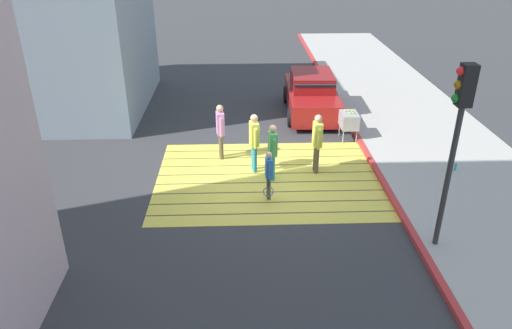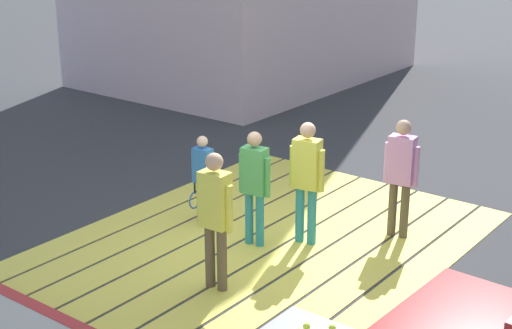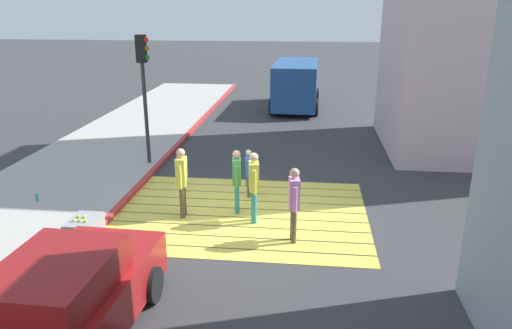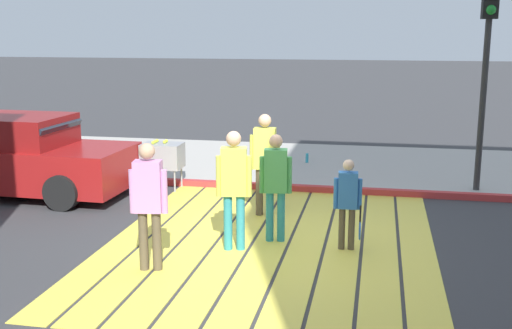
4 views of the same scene
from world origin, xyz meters
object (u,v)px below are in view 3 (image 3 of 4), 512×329
object	(u,v)px
pedestrian_adult_side	(182,178)
pedestrian_teen_behind	(237,177)
traffic_light_corner	(144,74)
pedestrian_adult_lead	(294,200)
car_parked_near_curb	(65,306)
tennis_ball_cart	(85,230)
pedestrian_adult_trailing	(254,182)
van_down_street	(296,84)
pedestrian_child_with_racket	(249,170)
water_bottle	(37,197)

from	to	relation	value
pedestrian_adult_side	pedestrian_teen_behind	distance (m)	1.38
traffic_light_corner	pedestrian_adult_lead	xyz separation A→B (m)	(4.95, -4.90, -2.01)
car_parked_near_curb	tennis_ball_cart	size ratio (longest dim) A/B	4.28
traffic_light_corner	tennis_ball_cart	size ratio (longest dim) A/B	4.17
pedestrian_adult_trailing	pedestrian_adult_side	world-z (taller)	pedestrian_adult_side
van_down_street	pedestrian_adult_trailing	distance (m)	13.84
pedestrian_adult_trailing	van_down_street	bearing A→B (deg)	87.68
van_down_street	tennis_ball_cart	distance (m)	16.54
car_parked_near_curb	pedestrian_adult_side	bearing A→B (deg)	83.64
pedestrian_teen_behind	pedestrian_child_with_racket	distance (m)	1.14
pedestrian_child_with_racket	pedestrian_adult_lead	bearing A→B (deg)	-62.64
van_down_street	traffic_light_corner	world-z (taller)	traffic_light_corner
traffic_light_corner	pedestrian_child_with_racket	distance (m)	4.87
car_parked_near_curb	pedestrian_child_with_racket	bearing A→B (deg)	72.55
car_parked_near_curb	pedestrian_adult_lead	bearing A→B (deg)	49.37
traffic_light_corner	pedestrian_adult_lead	size ratio (longest dim) A/B	2.41
pedestrian_teen_behind	car_parked_near_curb	bearing A→B (deg)	-109.15
pedestrian_adult_lead	tennis_ball_cart	bearing A→B (deg)	-162.79
traffic_light_corner	pedestrian_adult_trailing	world-z (taller)	traffic_light_corner
van_down_street	water_bottle	world-z (taller)	van_down_street
pedestrian_adult_trailing	pedestrian_child_with_racket	bearing A→B (deg)	101.30
pedestrian_adult_lead	pedestrian_teen_behind	distance (m)	2.10
car_parked_near_curb	pedestrian_child_with_racket	size ratio (longest dim) A/B	3.18
pedestrian_teen_behind	pedestrian_adult_side	bearing A→B (deg)	-162.80
van_down_street	pedestrian_teen_behind	distance (m)	13.34
car_parked_near_curb	water_bottle	size ratio (longest dim) A/B	19.81
pedestrian_adult_lead	pedestrian_adult_side	bearing A→B (deg)	159.46
water_bottle	pedestrian_child_with_racket	bearing A→B (deg)	12.51
tennis_ball_cart	pedestrian_adult_trailing	bearing A→B (deg)	34.59
car_parked_near_curb	water_bottle	distance (m)	6.36
traffic_light_corner	pedestrian_child_with_racket	size ratio (longest dim) A/B	3.09
van_down_street	pedestrian_teen_behind	world-z (taller)	van_down_street
pedestrian_adult_trailing	pedestrian_teen_behind	bearing A→B (deg)	133.06
pedestrian_adult_lead	pedestrian_teen_behind	size ratio (longest dim) A/B	1.05
pedestrian_adult_trailing	water_bottle	bearing A→B (deg)	176.11
pedestrian_adult_side	pedestrian_child_with_racket	world-z (taller)	pedestrian_adult_side
pedestrian_adult_trailing	pedestrian_teen_behind	xyz separation A→B (m)	(-0.50, 0.53, -0.07)
tennis_ball_cart	water_bottle	bearing A→B (deg)	134.69
car_parked_near_curb	pedestrian_adult_lead	distance (m)	5.19
water_bottle	pedestrian_child_with_racket	distance (m)	5.73
tennis_ball_cart	pedestrian_adult_lead	world-z (taller)	pedestrian_adult_lead
pedestrian_teen_behind	water_bottle	bearing A→B (deg)	-178.61
van_down_street	pedestrian_adult_side	distance (m)	13.90
car_parked_near_curb	pedestrian_child_with_racket	distance (m)	6.82
pedestrian_teen_behind	pedestrian_adult_trailing	bearing A→B (deg)	-46.94
traffic_light_corner	pedestrian_adult_side	distance (m)	4.83
traffic_light_corner	tennis_ball_cart	bearing A→B (deg)	-83.78
water_bottle	pedestrian_adult_side	bearing A→B (deg)	-3.88
pedestrian_teen_behind	traffic_light_corner	bearing A→B (deg)	135.10
van_down_street	traffic_light_corner	xyz separation A→B (m)	(-4.51, -9.85, 1.76)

